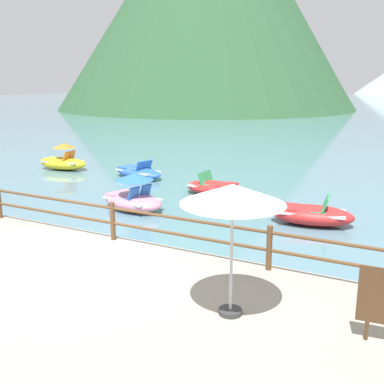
{
  "coord_description": "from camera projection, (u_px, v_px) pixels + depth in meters",
  "views": [
    {
      "loc": [
        6.65,
        -7.05,
        4.24
      ],
      "look_at": [
        0.39,
        5.0,
        0.9
      ],
      "focal_mm": 42.99,
      "sensor_mm": 36.0,
      "label": 1
    }
  ],
  "objects": [
    {
      "name": "ground_plane",
      "position": [
        355.0,
        124.0,
        44.53
      ],
      "size": [
        200.0,
        200.0,
        0.0
      ],
      "primitive_type": "plane",
      "color": "slate"
    },
    {
      "name": "pedal_boat_1",
      "position": [
        63.0,
        161.0,
        22.09
      ],
      "size": [
        2.57,
        1.42,
        1.28
      ],
      "color": "yellow",
      "rests_on": "ground"
    },
    {
      "name": "pedal_boat_3",
      "position": [
        214.0,
        187.0,
        17.34
      ],
      "size": [
        2.25,
        1.37,
        0.85
      ],
      "color": "red",
      "rests_on": "ground"
    },
    {
      "name": "beach_umbrella",
      "position": [
        233.0,
        196.0,
        7.24
      ],
      "size": [
        1.7,
        1.7,
        2.24
      ],
      "color": "#B2B2B7",
      "rests_on": "promenade_dock"
    },
    {
      "name": "pedal_boat_2",
      "position": [
        138.0,
        172.0,
        20.24
      ],
      "size": [
        2.73,
        1.69,
        0.83
      ],
      "color": "blue",
      "rests_on": "ground"
    },
    {
      "name": "pedal_boat_4",
      "position": [
        312.0,
        214.0,
        13.72
      ],
      "size": [
        2.59,
        1.52,
        0.9
      ],
      "color": "red",
      "rests_on": "ground"
    },
    {
      "name": "dock_railing",
      "position": [
        113.0,
        217.0,
        11.17
      ],
      "size": [
        23.92,
        0.12,
        0.95
      ],
      "color": "brown",
      "rests_on": "promenade_dock"
    },
    {
      "name": "pedal_boat_0",
      "position": [
        133.0,
        197.0,
        15.29
      ],
      "size": [
        2.6,
        1.84,
        1.24
      ],
      "color": "pink",
      "rests_on": "ground"
    },
    {
      "name": "cliff_headland",
      "position": [
        217.0,
        1.0,
        66.83
      ],
      "size": [
        43.71,
        43.71,
        32.8
      ],
      "color": "#2D5633",
      "rests_on": "ground"
    }
  ]
}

